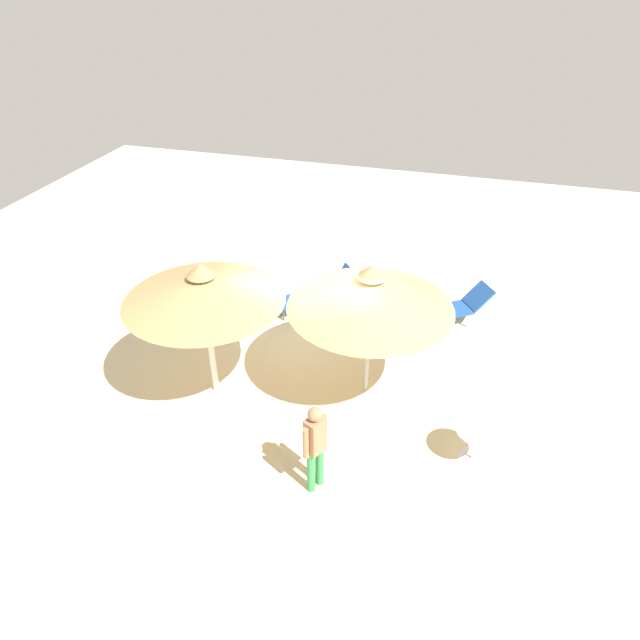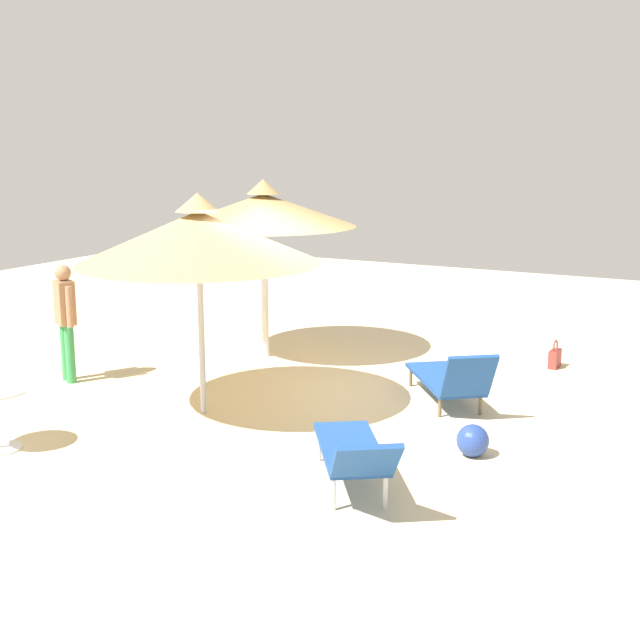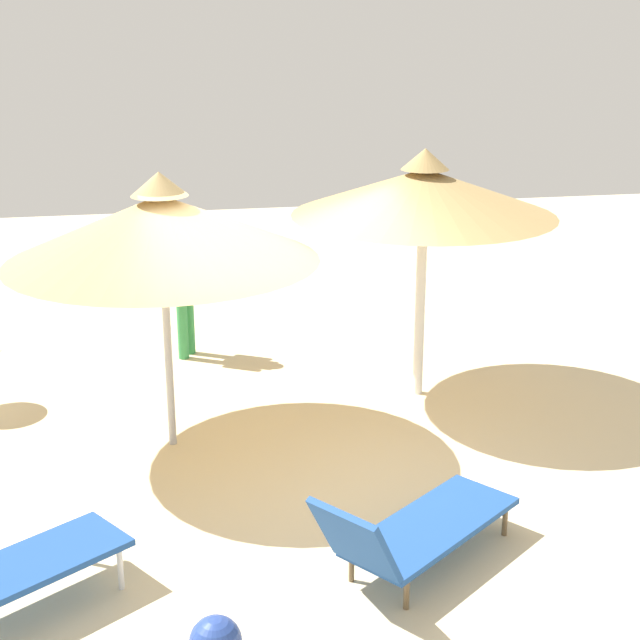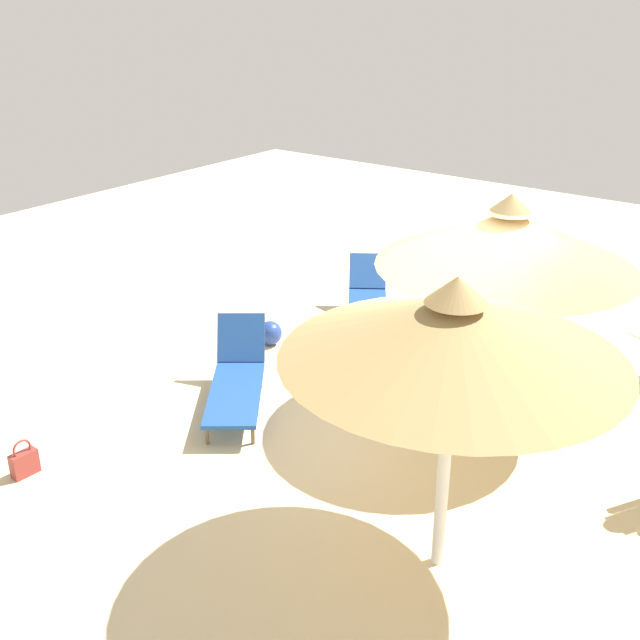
{
  "view_description": "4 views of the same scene",
  "coord_description": "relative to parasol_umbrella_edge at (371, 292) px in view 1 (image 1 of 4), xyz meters",
  "views": [
    {
      "loc": [
        -8.7,
        -2.44,
        7.1
      ],
      "look_at": [
        -0.12,
        -0.02,
        1.12
      ],
      "focal_mm": 31.55,
      "sensor_mm": 36.0,
      "label": 1
    },
    {
      "loc": [
        5.34,
        -9.16,
        3.29
      ],
      "look_at": [
        0.63,
        -0.27,
        1.14
      ],
      "focal_mm": 47.44,
      "sensor_mm": 36.0,
      "label": 2
    },
    {
      "loc": [
        7.9,
        -1.21,
        4.04
      ],
      "look_at": [
        0.66,
        0.19,
        1.61
      ],
      "focal_mm": 52.3,
      "sensor_mm": 36.0,
      "label": 3
    },
    {
      "loc": [
        -3.85,
        6.74,
        4.75
      ],
      "look_at": [
        0.95,
        0.35,
        1.29
      ],
      "focal_mm": 43.67,
      "sensor_mm": 36.0,
      "label": 4
    }
  ],
  "objects": [
    {
      "name": "ground",
      "position": [
        0.57,
        1.05,
        -2.22
      ],
      "size": [
        24.0,
        24.0,
        0.1
      ],
      "primitive_type": "cube",
      "color": "beige"
    },
    {
      "name": "parasol_umbrella_edge",
      "position": [
        0.0,
        0.0,
        0.0
      ],
      "size": [
        2.91,
        2.91,
        2.69
      ],
      "color": "#B2B2B7",
      "rests_on": "ground"
    },
    {
      "name": "parasol_umbrella_back",
      "position": [
        -0.79,
        2.74,
        0.09
      ],
      "size": [
        2.79,
        2.79,
        2.72
      ],
      "color": "white",
      "rests_on": "ground"
    },
    {
      "name": "lounge_chair_near_left",
      "position": [
        2.58,
        1.69,
        -1.81
      ],
      "size": [
        1.63,
        1.88,
        0.87
      ],
      "color": "#1E478C",
      "rests_on": "ground"
    },
    {
      "name": "lounge_chair_near_right",
      "position": [
        2.69,
        -1.33,
        -1.75
      ],
      "size": [
        1.54,
        1.9,
        0.82
      ],
      "color": "#1E478C",
      "rests_on": "ground"
    },
    {
      "name": "person_standing_center",
      "position": [
        -2.48,
        0.28,
        -1.24
      ],
      "size": [
        0.43,
        0.33,
        1.64
      ],
      "color": "#338C4C",
      "rests_on": "ground"
    },
    {
      "name": "handbag",
      "position": [
        3.34,
        4.16,
        -2.02
      ],
      "size": [
        0.14,
        0.29,
        0.42
      ],
      "color": "maroon",
      "rests_on": "ground"
    },
    {
      "name": "side_table_round",
      "position": [
        -1.24,
        -2.07,
        -1.71
      ],
      "size": [
        0.71,
        0.71,
        0.67
      ],
      "color": "silver",
      "rests_on": "ground"
    },
    {
      "name": "beach_ball",
      "position": [
        3.38,
        0.14,
        -2.0
      ],
      "size": [
        0.35,
        0.35,
        0.35
      ],
      "primitive_type": "sphere",
      "color": "navy",
      "rests_on": "ground"
    }
  ]
}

